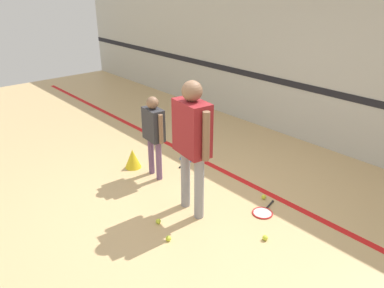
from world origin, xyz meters
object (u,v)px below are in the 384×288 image
(racket_spare_on_floor, at_px, (263,212))
(training_cone, at_px, (133,159))
(tennis_ball_stray_right, at_px, (265,238))
(tennis_ball_by_spare_racket, at_px, (264,197))
(tennis_ball_near_instructor, at_px, (158,221))
(person_instructor, at_px, (192,135))
(racket_second_spare, at_px, (187,159))
(person_student_left, at_px, (154,129))
(tennis_ball_stray_left, at_px, (168,238))

(racket_spare_on_floor, relative_size, training_cone, 1.62)
(racket_spare_on_floor, relative_size, tennis_ball_stray_right, 7.73)
(racket_spare_on_floor, relative_size, tennis_ball_by_spare_racket, 7.73)
(tennis_ball_near_instructor, distance_m, tennis_ball_by_spare_racket, 1.54)
(person_instructor, bearing_deg, tennis_ball_stray_right, 21.21)
(person_instructor, height_order, racket_second_spare, person_instructor)
(tennis_ball_near_instructor, relative_size, training_cone, 0.21)
(person_student_left, bearing_deg, racket_spare_on_floor, 20.66)
(person_student_left, xyz_separation_m, racket_second_spare, (-0.10, 0.73, -0.78))
(racket_spare_on_floor, bearing_deg, person_instructor, 120.95)
(person_student_left, height_order, racket_second_spare, person_student_left)
(person_instructor, height_order, racket_spare_on_floor, person_instructor)
(tennis_ball_by_spare_racket, bearing_deg, person_student_left, -154.29)
(person_instructor, height_order, tennis_ball_near_instructor, person_instructor)
(racket_spare_on_floor, bearing_deg, tennis_ball_stray_left, 149.39)
(tennis_ball_stray_right, height_order, training_cone, training_cone)
(training_cone, bearing_deg, racket_second_spare, 66.38)
(tennis_ball_stray_right, distance_m, training_cone, 2.61)
(tennis_ball_by_spare_racket, bearing_deg, training_cone, -157.12)
(racket_second_spare, bearing_deg, tennis_ball_stray_right, 44.52)
(tennis_ball_stray_left, bearing_deg, tennis_ball_near_instructor, 162.31)
(person_student_left, height_order, training_cone, person_student_left)
(racket_spare_on_floor, bearing_deg, tennis_ball_near_instructor, 133.93)
(training_cone, bearing_deg, person_instructor, -3.48)
(racket_second_spare, distance_m, tennis_ball_by_spare_racket, 1.65)
(person_instructor, bearing_deg, training_cone, -175.75)
(racket_second_spare, bearing_deg, tennis_ball_near_instructor, 9.89)
(tennis_ball_near_instructor, bearing_deg, person_student_left, 145.41)
(tennis_ball_stray_left, xyz_separation_m, training_cone, (-1.86, 0.72, 0.12))
(racket_second_spare, distance_m, training_cone, 0.93)
(tennis_ball_near_instructor, bearing_deg, tennis_ball_stray_left, -17.69)
(racket_spare_on_floor, bearing_deg, tennis_ball_by_spare_racket, 23.27)
(tennis_ball_near_instructor, bearing_deg, person_instructor, 82.79)
(racket_second_spare, bearing_deg, person_instructor, 23.75)
(tennis_ball_stray_right, relative_size, training_cone, 0.21)
(tennis_ball_stray_left, bearing_deg, racket_spare_on_floor, 73.95)
(racket_second_spare, relative_size, tennis_ball_stray_right, 7.69)
(person_instructor, relative_size, training_cone, 5.61)
(racket_spare_on_floor, height_order, racket_second_spare, same)
(person_student_left, bearing_deg, tennis_ball_stray_right, 6.92)
(tennis_ball_by_spare_racket, bearing_deg, person_instructor, -115.22)
(tennis_ball_by_spare_racket, xyz_separation_m, tennis_ball_stray_left, (-0.16, -1.57, 0.00))
(racket_second_spare, bearing_deg, person_student_left, -20.18)
(tennis_ball_by_spare_racket, distance_m, tennis_ball_stray_left, 1.57)
(person_instructor, distance_m, racket_second_spare, 1.87)
(person_student_left, height_order, tennis_ball_near_instructor, person_student_left)
(tennis_ball_by_spare_racket, relative_size, training_cone, 0.21)
(racket_spare_on_floor, distance_m, tennis_ball_stray_right, 0.56)
(person_instructor, relative_size, tennis_ball_stray_right, 26.77)
(tennis_ball_by_spare_racket, bearing_deg, racket_second_spare, -179.71)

